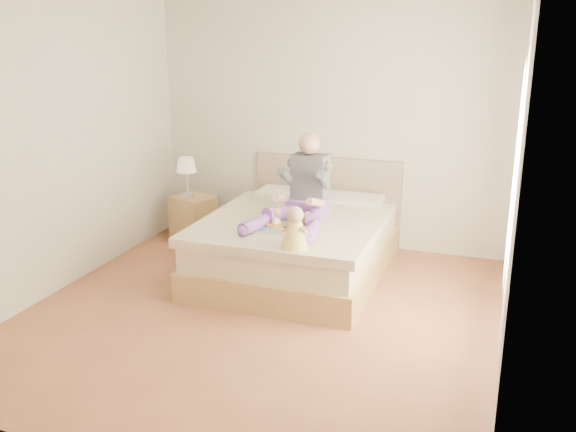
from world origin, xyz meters
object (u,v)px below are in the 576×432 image
(bed, at_px, (299,242))
(tray, at_px, (286,226))
(adult, at_px, (303,195))
(baby, at_px, (295,231))
(nightstand, at_px, (193,218))

(bed, bearing_deg, tray, -85.37)
(tray, bearing_deg, adult, 75.78)
(baby, bearing_deg, nightstand, 147.14)
(bed, bearing_deg, nightstand, 160.57)
(adult, xyz_separation_m, tray, (-0.05, -0.34, -0.22))
(nightstand, relative_size, adult, 0.50)
(bed, relative_size, adult, 2.08)
(bed, distance_m, nightstand, 1.57)
(bed, distance_m, tray, 0.61)
(tray, bearing_deg, bed, 89.30)
(adult, distance_m, tray, 0.41)
(tray, bearing_deg, baby, -66.73)
(tray, relative_size, baby, 1.41)
(adult, relative_size, baby, 2.84)
(bed, height_order, baby, bed)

